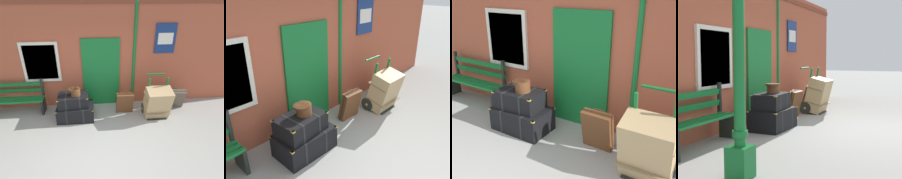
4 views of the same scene
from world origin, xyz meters
The scene contains 8 objects.
brick_facade centered at (-0.01, 2.60, 1.60)m, with size 10.40×0.35×3.20m.
platform_bench centered at (-2.39, 2.16, 0.44)m, with size 1.60×0.43×1.01m.
steamer_trunk_base centered at (-0.64, 1.70, 0.21)m, with size 1.01×0.66×0.43m.
steamer_trunk_middle centered at (-0.69, 1.71, 0.58)m, with size 0.84×0.60×0.33m.
round_hatbox centered at (-0.61, 1.71, 0.85)m, with size 0.32×0.28×0.19m.
porters_trolley centered at (1.64, 1.69, 0.27)m, with size 0.71×0.56×1.20m.
large_brown_trunk centered at (1.64, 1.52, 0.48)m, with size 0.70×0.64×0.96m.
suitcase_beige centered at (0.78, 1.84, 0.33)m, with size 0.51×0.30×0.68m.
Camera 3 is at (2.26, -1.56, 2.47)m, focal length 42.64 mm.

